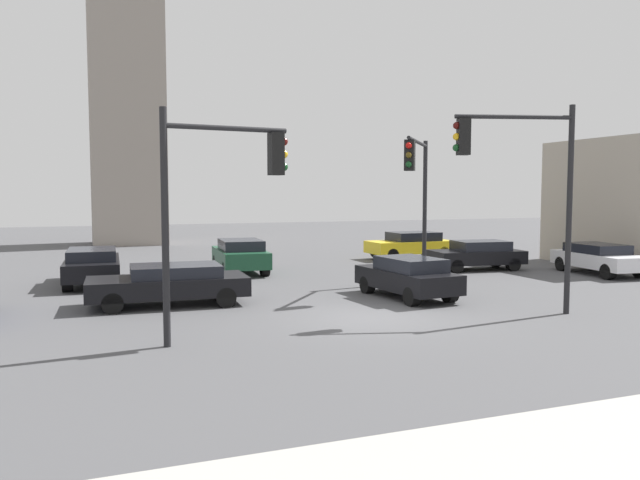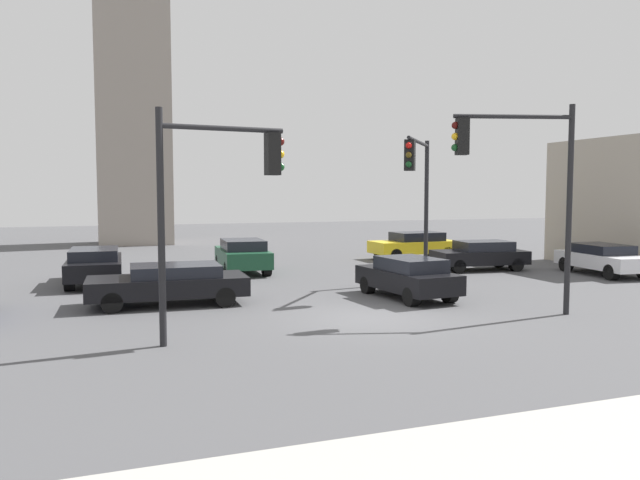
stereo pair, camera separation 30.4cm
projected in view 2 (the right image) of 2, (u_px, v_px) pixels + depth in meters
ground_plane at (370, 317)px, 17.10m from camera, size 104.04×104.04×0.00m
traffic_light_0 at (419, 179)px, 21.77m from camera, size 2.53×3.12×5.38m
traffic_light_1 at (218, 183)px, 14.15m from camera, size 3.01×0.50×5.29m
traffic_light_2 at (519, 168)px, 17.07m from camera, size 3.33×1.12×5.86m
car_1 at (95, 265)px, 23.20m from camera, size 2.09×4.62×1.35m
car_2 at (480, 255)px, 27.36m from camera, size 4.21×2.31×1.29m
car_3 at (603, 258)px, 25.83m from camera, size 2.29×4.34×1.27m
car_5 at (414, 245)px, 31.98m from camera, size 4.42×2.02×1.38m
car_6 at (170, 283)px, 18.94m from camera, size 4.82×2.26×1.23m
car_7 at (408, 276)px, 20.13m from camera, size 2.06×4.06×1.34m
car_8 at (243, 255)px, 26.54m from camera, size 2.16×4.34×1.43m
skyline_tower at (131, 58)px, 40.75m from camera, size 4.65×4.65×24.48m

